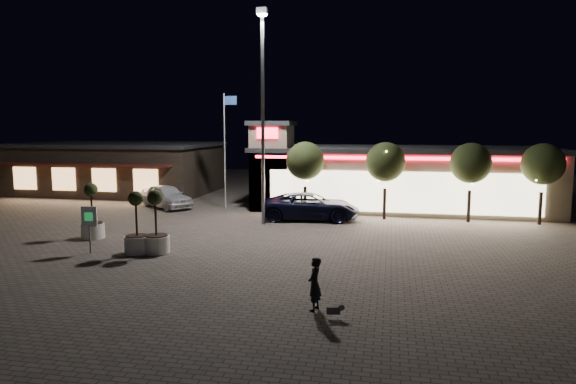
% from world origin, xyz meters
% --- Properties ---
extents(ground, '(90.00, 90.00, 0.00)m').
position_xyz_m(ground, '(0.00, 0.00, 0.00)').
color(ground, '#665C53').
rests_on(ground, ground).
extents(retail_building, '(20.40, 8.40, 6.10)m').
position_xyz_m(retail_building, '(9.51, 15.82, 2.21)').
color(retail_building, gray).
rests_on(retail_building, ground).
extents(restaurant_building, '(16.40, 11.00, 4.30)m').
position_xyz_m(restaurant_building, '(-14.00, 19.97, 2.16)').
color(restaurant_building, '#382D23').
rests_on(restaurant_building, ground).
extents(floodlight_pole, '(0.60, 0.40, 12.38)m').
position_xyz_m(floodlight_pole, '(2.00, 8.00, 7.02)').
color(floodlight_pole, gray).
rests_on(floodlight_pole, ground).
extents(flagpole, '(0.95, 0.10, 8.00)m').
position_xyz_m(flagpole, '(-1.90, 13.00, 4.74)').
color(flagpole, white).
rests_on(flagpole, ground).
extents(string_tree_a, '(2.42, 2.42, 4.79)m').
position_xyz_m(string_tree_a, '(4.00, 11.00, 3.56)').
color(string_tree_a, '#332319').
rests_on(string_tree_a, ground).
extents(string_tree_b, '(2.42, 2.42, 4.79)m').
position_xyz_m(string_tree_b, '(9.00, 11.00, 3.56)').
color(string_tree_b, '#332319').
rests_on(string_tree_b, ground).
extents(string_tree_c, '(2.42, 2.42, 4.79)m').
position_xyz_m(string_tree_c, '(14.00, 11.00, 3.56)').
color(string_tree_c, '#332319').
rests_on(string_tree_c, ground).
extents(string_tree_d, '(2.42, 2.42, 4.79)m').
position_xyz_m(string_tree_d, '(18.00, 11.00, 3.56)').
color(string_tree_d, '#332319').
rests_on(string_tree_d, ground).
extents(pickup_truck, '(6.28, 3.39, 1.67)m').
position_xyz_m(pickup_truck, '(4.51, 9.95, 0.84)').
color(pickup_truck, black).
rests_on(pickup_truck, ground).
extents(white_sedan, '(5.05, 4.46, 1.65)m').
position_xyz_m(white_sedan, '(-6.24, 12.55, 0.83)').
color(white_sedan, silver).
rests_on(white_sedan, ground).
extents(pedestrian, '(0.52, 0.69, 1.70)m').
position_xyz_m(pedestrian, '(7.08, -5.62, 0.85)').
color(pedestrian, black).
rests_on(pedestrian, ground).
extents(dog, '(0.55, 0.25, 0.30)m').
position_xyz_m(dog, '(7.83, -6.20, 0.29)').
color(dog, '#59514C').
rests_on(dog, ground).
extents(planter_left, '(1.17, 1.17, 2.87)m').
position_xyz_m(planter_left, '(-5.70, 2.47, 0.89)').
color(planter_left, white).
rests_on(planter_left, ground).
extents(planter_mid, '(1.16, 1.16, 2.86)m').
position_xyz_m(planter_mid, '(-1.95, 0.07, 0.88)').
color(planter_mid, white).
rests_on(planter_mid, ground).
extents(planter_right, '(1.19, 1.19, 2.91)m').
position_xyz_m(planter_right, '(-1.09, 0.25, 0.90)').
color(planter_right, white).
rests_on(planter_right, ground).
extents(valet_sign, '(0.71, 0.17, 2.15)m').
position_xyz_m(valet_sign, '(-4.05, -0.36, 1.51)').
color(valet_sign, gray).
rests_on(valet_sign, ground).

